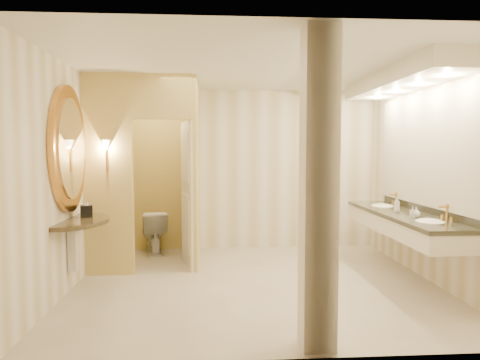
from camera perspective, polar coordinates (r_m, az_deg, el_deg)
name	(u,v)px	position (r m, az deg, el deg)	size (l,w,h in m)	color
floor	(255,283)	(5.59, 2.01, -13.54)	(4.50, 4.50, 0.00)	beige
ceiling	(255,68)	(5.43, 2.08, 14.76)	(4.50, 4.50, 0.00)	silver
wall_back	(243,170)	(7.34, 0.47, 1.37)	(4.50, 0.02, 2.70)	silver
wall_front	(281,193)	(3.37, 5.48, -1.74)	(4.50, 0.02, 2.70)	silver
wall_left	(71,178)	(5.59, -21.58, 0.27)	(0.02, 4.00, 2.70)	silver
wall_right	(429,176)	(6.01, 23.93, 0.45)	(0.02, 4.00, 2.70)	silver
toilet_closet	(173,171)	(6.31, -8.99, 1.22)	(1.50, 1.55, 2.70)	#EAD27A
wall_sconce	(106,147)	(5.90, -17.38, 4.27)	(0.14, 0.14, 0.42)	#C0883D
vanity	(407,155)	(5.93, 21.40, 3.18)	(0.75, 2.72, 2.09)	silver
console_shelf	(69,179)	(5.39, -21.85, 0.15)	(1.13, 1.13, 2.02)	black
pillar	(319,190)	(3.63, 10.43, -1.37)	(0.28, 0.28, 2.70)	silver
tissue_box	(86,211)	(5.54, -19.81, -3.92)	(0.14, 0.14, 0.14)	black
toilet	(153,232)	(7.20, -11.53, -6.76)	(0.39, 0.69, 0.70)	white
soap_bottle_a	(413,212)	(5.61, 22.03, -3.96)	(0.06, 0.06, 0.13)	beige
soap_bottle_b	(416,212)	(5.62, 22.43, -3.99)	(0.09, 0.09, 0.12)	silver
soap_bottle_c	(397,205)	(5.97, 20.18, -3.09)	(0.08, 0.08, 0.20)	#C6B28C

